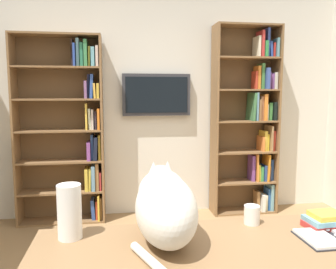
{
  "coord_description": "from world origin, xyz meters",
  "views": [
    {
      "loc": [
        0.45,
        1.78,
        1.42
      ],
      "look_at": [
        0.01,
        -1.09,
        1.07
      ],
      "focal_mm": 36.83,
      "sensor_mm": 36.0,
      "label": 1
    }
  ],
  "objects_px": {
    "bookshelf_right": "(70,129)",
    "paper_towel_roll": "(69,212)",
    "wall_mounted_tv": "(156,95)",
    "desk_book_stack": "(325,221)",
    "cat": "(165,204)",
    "coffee_mug": "(252,215)",
    "bookshelf_left": "(251,122)",
    "open_binder": "(336,237)"
  },
  "relations": [
    {
      "from": "paper_towel_roll",
      "to": "desk_book_stack",
      "type": "bearing_deg",
      "value": 176.73
    },
    {
      "from": "paper_towel_roll",
      "to": "desk_book_stack",
      "type": "height_order",
      "value": "paper_towel_roll"
    },
    {
      "from": "open_binder",
      "to": "bookshelf_right",
      "type": "bearing_deg",
      "value": -58.99
    },
    {
      "from": "open_binder",
      "to": "coffee_mug",
      "type": "height_order",
      "value": "coffee_mug"
    },
    {
      "from": "cat",
      "to": "coffee_mug",
      "type": "xyz_separation_m",
      "value": [
        -0.47,
        -0.12,
        -0.12
      ]
    },
    {
      "from": "open_binder",
      "to": "coffee_mug",
      "type": "xyz_separation_m",
      "value": [
        0.31,
        -0.24,
        0.04
      ]
    },
    {
      "from": "wall_mounted_tv",
      "to": "coffee_mug",
      "type": "distance_m",
      "value": 2.39
    },
    {
      "from": "coffee_mug",
      "to": "bookshelf_right",
      "type": "bearing_deg",
      "value": -62.29
    },
    {
      "from": "bookshelf_left",
      "to": "cat",
      "type": "distance_m",
      "value": 2.72
    },
    {
      "from": "bookshelf_left",
      "to": "paper_towel_roll",
      "type": "distance_m",
      "value": 2.89
    },
    {
      "from": "cat",
      "to": "open_binder",
      "type": "height_order",
      "value": "cat"
    },
    {
      "from": "bookshelf_right",
      "to": "bookshelf_left",
      "type": "bearing_deg",
      "value": 179.86
    },
    {
      "from": "bookshelf_left",
      "to": "open_binder",
      "type": "bearing_deg",
      "value": 76.53
    },
    {
      "from": "bookshelf_left",
      "to": "desk_book_stack",
      "type": "height_order",
      "value": "bookshelf_left"
    },
    {
      "from": "bookshelf_right",
      "to": "cat",
      "type": "bearing_deg",
      "value": 106.6
    },
    {
      "from": "desk_book_stack",
      "to": "cat",
      "type": "bearing_deg",
      "value": 0.97
    },
    {
      "from": "bookshelf_left",
      "to": "desk_book_stack",
      "type": "bearing_deg",
      "value": 76.45
    },
    {
      "from": "paper_towel_roll",
      "to": "coffee_mug",
      "type": "bearing_deg",
      "value": -177.61
    },
    {
      "from": "bookshelf_right",
      "to": "paper_towel_roll",
      "type": "relative_size",
      "value": 7.98
    },
    {
      "from": "bookshelf_right",
      "to": "desk_book_stack",
      "type": "height_order",
      "value": "bookshelf_right"
    },
    {
      "from": "bookshelf_left",
      "to": "wall_mounted_tv",
      "type": "relative_size",
      "value": 2.81
    },
    {
      "from": "paper_towel_roll",
      "to": "wall_mounted_tv",
      "type": "bearing_deg",
      "value": -106.33
    },
    {
      "from": "bookshelf_left",
      "to": "coffee_mug",
      "type": "bearing_deg",
      "value": 67.94
    },
    {
      "from": "bookshelf_right",
      "to": "paper_towel_roll",
      "type": "bearing_deg",
      "value": 96.79
    },
    {
      "from": "coffee_mug",
      "to": "desk_book_stack",
      "type": "bearing_deg",
      "value": 162.24
    },
    {
      "from": "paper_towel_roll",
      "to": "desk_book_stack",
      "type": "xyz_separation_m",
      "value": [
        -1.24,
        0.07,
        -0.09
      ]
    },
    {
      "from": "coffee_mug",
      "to": "desk_book_stack",
      "type": "height_order",
      "value": "coffee_mug"
    },
    {
      "from": "wall_mounted_tv",
      "to": "paper_towel_roll",
      "type": "xyz_separation_m",
      "value": [
        0.69,
        2.35,
        -0.52
      ]
    },
    {
      "from": "paper_towel_roll",
      "to": "bookshelf_right",
      "type": "bearing_deg",
      "value": -83.21
    },
    {
      "from": "wall_mounted_tv",
      "to": "paper_towel_roll",
      "type": "height_order",
      "value": "wall_mounted_tv"
    },
    {
      "from": "wall_mounted_tv",
      "to": "desk_book_stack",
      "type": "relative_size",
      "value": 4.05
    },
    {
      "from": "bookshelf_right",
      "to": "desk_book_stack",
      "type": "relative_size",
      "value": 10.58
    },
    {
      "from": "bookshelf_right",
      "to": "desk_book_stack",
      "type": "xyz_separation_m",
      "value": [
        -1.51,
        2.33,
        -0.24
      ]
    },
    {
      "from": "bookshelf_right",
      "to": "paper_towel_roll",
      "type": "distance_m",
      "value": 2.28
    },
    {
      "from": "bookshelf_left",
      "to": "bookshelf_right",
      "type": "xyz_separation_m",
      "value": [
        2.07,
        -0.01,
        -0.06
      ]
    },
    {
      "from": "paper_towel_roll",
      "to": "desk_book_stack",
      "type": "distance_m",
      "value": 1.24
    },
    {
      "from": "bookshelf_right",
      "to": "cat",
      "type": "xyz_separation_m",
      "value": [
        -0.7,
        2.35,
        -0.11
      ]
    },
    {
      "from": "bookshelf_left",
      "to": "coffee_mug",
      "type": "xyz_separation_m",
      "value": [
        0.9,
        2.22,
        -0.29
      ]
    },
    {
      "from": "bookshelf_right",
      "to": "cat",
      "type": "relative_size",
      "value": 3.22
    },
    {
      "from": "cat",
      "to": "desk_book_stack",
      "type": "bearing_deg",
      "value": -179.03
    },
    {
      "from": "cat",
      "to": "open_binder",
      "type": "xyz_separation_m",
      "value": [
        -0.78,
        0.12,
        -0.16
      ]
    },
    {
      "from": "cat",
      "to": "desk_book_stack",
      "type": "distance_m",
      "value": 0.82
    }
  ]
}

